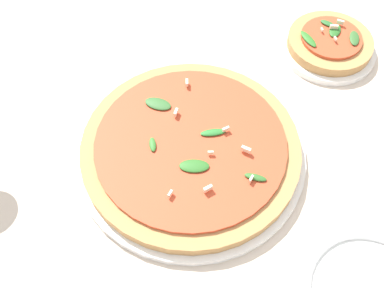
{
  "coord_description": "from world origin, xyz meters",
  "views": [
    {
      "loc": [
        -0.15,
        -0.32,
        0.59
      ],
      "look_at": [
        0.0,
        0.02,
        0.03
      ],
      "focal_mm": 42.0,
      "sensor_mm": 36.0,
      "label": 1
    }
  ],
  "objects": [
    {
      "name": "ground_plane",
      "position": [
        0.0,
        0.0,
        0.0
      ],
      "size": [
        6.0,
        6.0,
        0.0
      ],
      "primitive_type": "plane",
      "color": "beige"
    },
    {
      "name": "pizza_arugula_main",
      "position": [
        0.0,
        0.02,
        0.02
      ],
      "size": [
        0.35,
        0.35,
        0.05
      ],
      "color": "white",
      "rests_on": "ground_plane"
    },
    {
      "name": "pizza_personal_side",
      "position": [
        0.32,
        0.12,
        0.02
      ],
      "size": [
        0.17,
        0.17,
        0.05
      ],
      "color": "white",
      "rests_on": "ground_plane"
    }
  ]
}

